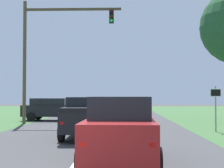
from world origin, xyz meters
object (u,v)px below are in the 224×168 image
(crossing_suv_far, at_px, (52,109))
(traffic_light, at_px, (48,44))
(keep_moving_sign, at_px, (216,103))
(pickup_truck_lead, at_px, (88,117))
(red_suv_near, at_px, (121,128))

(crossing_suv_far, bearing_deg, traffic_light, -84.11)
(keep_moving_sign, bearing_deg, pickup_truck_lead, -158.67)
(crossing_suv_far, bearing_deg, red_suv_near, -71.37)
(pickup_truck_lead, xyz_separation_m, traffic_light, (-3.63, 7.55, 4.63))
(keep_moving_sign, bearing_deg, crossing_suv_far, 143.77)
(pickup_truck_lead, relative_size, traffic_light, 0.60)
(red_suv_near, bearing_deg, pickup_truck_lead, 104.82)
(red_suv_near, relative_size, pickup_truck_lead, 0.90)
(traffic_light, xyz_separation_m, crossing_suv_far, (-0.29, 2.83, -4.68))
(traffic_light, bearing_deg, pickup_truck_lead, -64.29)
(red_suv_near, height_order, pickup_truck_lead, red_suv_near)
(traffic_light, height_order, keep_moving_sign, traffic_light)
(keep_moving_sign, xyz_separation_m, crossing_suv_far, (-10.60, 7.77, -0.66))
(crossing_suv_far, bearing_deg, keep_moving_sign, -36.23)
(pickup_truck_lead, height_order, traffic_light, traffic_light)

